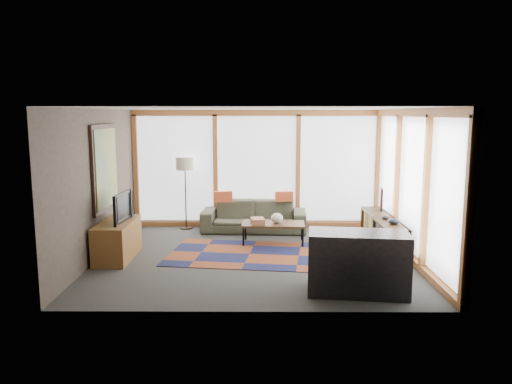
{
  "coord_description": "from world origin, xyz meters",
  "views": [
    {
      "loc": [
        0.06,
        -8.57,
        2.51
      ],
      "look_at": [
        0.0,
        0.4,
        1.1
      ],
      "focal_mm": 35.0,
      "sensor_mm": 36.0,
      "label": 1
    }
  ],
  "objects_px": {
    "coffee_table": "(273,233)",
    "bar_counter": "(358,263)",
    "tv_console": "(117,240)",
    "floor_lamp": "(186,193)",
    "television": "(118,207)",
    "bookshelf": "(383,232)",
    "sofa": "(254,216)"
  },
  "relations": [
    {
      "from": "television",
      "to": "bar_counter",
      "type": "bearing_deg",
      "value": -110.06
    },
    {
      "from": "tv_console",
      "to": "bar_counter",
      "type": "height_order",
      "value": "bar_counter"
    },
    {
      "from": "tv_console",
      "to": "bar_counter",
      "type": "relative_size",
      "value": 0.95
    },
    {
      "from": "floor_lamp",
      "to": "bookshelf",
      "type": "distance_m",
      "value": 4.27
    },
    {
      "from": "sofa",
      "to": "coffee_table",
      "type": "bearing_deg",
      "value": -66.02
    },
    {
      "from": "sofa",
      "to": "television",
      "type": "xyz_separation_m",
      "value": [
        -2.33,
        -2.04,
        0.59
      ]
    },
    {
      "from": "bookshelf",
      "to": "tv_console",
      "type": "relative_size",
      "value": 1.71
    },
    {
      "from": "floor_lamp",
      "to": "bar_counter",
      "type": "relative_size",
      "value": 1.15
    },
    {
      "from": "sofa",
      "to": "floor_lamp",
      "type": "xyz_separation_m",
      "value": [
        -1.5,
        0.24,
        0.47
      ]
    },
    {
      "from": "floor_lamp",
      "to": "television",
      "type": "height_order",
      "value": "floor_lamp"
    },
    {
      "from": "floor_lamp",
      "to": "coffee_table",
      "type": "bearing_deg",
      "value": -33.6
    },
    {
      "from": "tv_console",
      "to": "television",
      "type": "relative_size",
      "value": 1.46
    },
    {
      "from": "sofa",
      "to": "bookshelf",
      "type": "distance_m",
      "value": 2.76
    },
    {
      "from": "floor_lamp",
      "to": "tv_console",
      "type": "xyz_separation_m",
      "value": [
        -0.87,
        -2.29,
        -0.47
      ]
    },
    {
      "from": "bookshelf",
      "to": "tv_console",
      "type": "distance_m",
      "value": 4.93
    },
    {
      "from": "sofa",
      "to": "bookshelf",
      "type": "xyz_separation_m",
      "value": [
        2.49,
        -1.2,
        -0.05
      ]
    },
    {
      "from": "floor_lamp",
      "to": "bar_counter",
      "type": "distance_m",
      "value": 5.01
    },
    {
      "from": "bookshelf",
      "to": "tv_console",
      "type": "height_order",
      "value": "tv_console"
    },
    {
      "from": "floor_lamp",
      "to": "bar_counter",
      "type": "xyz_separation_m",
      "value": [
        3.01,
        -3.99,
        -0.35
      ]
    },
    {
      "from": "sofa",
      "to": "bar_counter",
      "type": "height_order",
      "value": "bar_counter"
    },
    {
      "from": "coffee_table",
      "to": "tv_console",
      "type": "relative_size",
      "value": 0.92
    },
    {
      "from": "floor_lamp",
      "to": "television",
      "type": "bearing_deg",
      "value": -110.04
    },
    {
      "from": "coffee_table",
      "to": "bookshelf",
      "type": "bearing_deg",
      "value": -4.95
    },
    {
      "from": "sofa",
      "to": "tv_console",
      "type": "bearing_deg",
      "value": -136.09
    },
    {
      "from": "coffee_table",
      "to": "television",
      "type": "bearing_deg",
      "value": -159.43
    },
    {
      "from": "coffee_table",
      "to": "television",
      "type": "distance_m",
      "value": 2.99
    },
    {
      "from": "coffee_table",
      "to": "bar_counter",
      "type": "xyz_separation_m",
      "value": [
        1.12,
        -2.73,
        0.24
      ]
    },
    {
      "from": "bookshelf",
      "to": "television",
      "type": "height_order",
      "value": "television"
    },
    {
      "from": "sofa",
      "to": "bar_counter",
      "type": "xyz_separation_m",
      "value": [
        1.51,
        -3.75,
        0.11
      ]
    },
    {
      "from": "bookshelf",
      "to": "television",
      "type": "xyz_separation_m",
      "value": [
        -4.82,
        -0.84,
        0.63
      ]
    },
    {
      "from": "sofa",
      "to": "coffee_table",
      "type": "xyz_separation_m",
      "value": [
        0.39,
        -1.02,
        -0.12
      ]
    },
    {
      "from": "bookshelf",
      "to": "coffee_table",
      "type": "bearing_deg",
      "value": 175.05
    }
  ]
}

